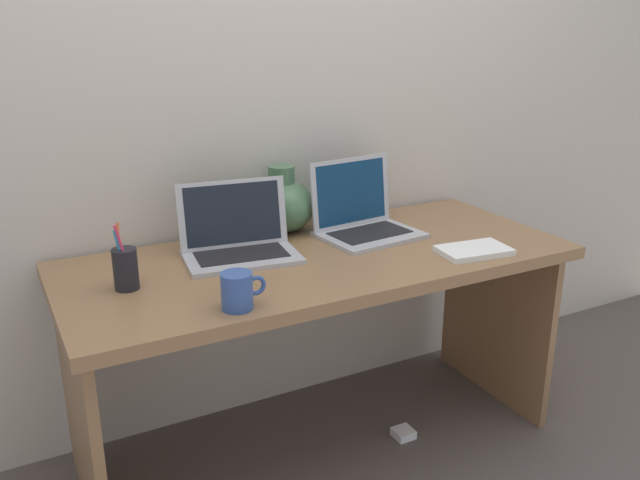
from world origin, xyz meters
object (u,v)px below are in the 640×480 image
object	(u,v)px
coffee_mug	(238,291)
power_brick	(403,433)
notebook_stack	(474,250)
pen_cup	(125,268)
laptop_left	(238,237)
green_vase	(282,204)
laptop_right	(361,215)

from	to	relation	value
coffee_mug	power_brick	world-z (taller)	coffee_mug
notebook_stack	power_brick	distance (m)	0.74
pen_cup	laptop_left	bearing A→B (deg)	17.40
coffee_mug	power_brick	xyz separation A→B (m)	(0.67, 0.16, -0.75)
green_vase	notebook_stack	world-z (taller)	green_vase
notebook_stack	power_brick	world-z (taller)	notebook_stack
coffee_mug	pen_cup	size ratio (longest dim) A/B	0.64
laptop_right	green_vase	distance (m)	0.28
laptop_left	pen_cup	size ratio (longest dim) A/B	1.97
notebook_stack	laptop_left	bearing A→B (deg)	153.07
notebook_stack	coffee_mug	bearing A→B (deg)	-176.93
laptop_right	coffee_mug	size ratio (longest dim) A/B	2.88
notebook_stack	pen_cup	bearing A→B (deg)	167.94
green_vase	notebook_stack	xyz separation A→B (m)	(0.45, -0.51, -0.09)
notebook_stack	coffee_mug	size ratio (longest dim) A/B	1.82
laptop_left	power_brick	world-z (taller)	laptop_left
coffee_mug	notebook_stack	bearing A→B (deg)	3.07
laptop_right	coffee_mug	bearing A→B (deg)	-147.14
coffee_mug	pen_cup	bearing A→B (deg)	130.23
laptop_right	coffee_mug	xyz separation A→B (m)	(-0.61, -0.40, -0.02)
green_vase	pen_cup	xyz separation A→B (m)	(-0.61, -0.28, -0.04)
green_vase	power_brick	xyz separation A→B (m)	(0.29, -0.39, -0.80)
laptop_right	power_brick	size ratio (longest dim) A/B	5.09
coffee_mug	laptop_left	bearing A→B (deg)	68.88
laptop_left	power_brick	xyz separation A→B (m)	(0.52, -0.22, -0.76)
laptop_left	laptop_right	bearing A→B (deg)	0.99
laptop_left	notebook_stack	size ratio (longest dim) A/B	1.68
laptop_right	pen_cup	size ratio (longest dim) A/B	1.85
laptop_left	coffee_mug	xyz separation A→B (m)	(-0.15, -0.39, -0.01)
laptop_left	laptop_right	distance (m)	0.46
green_vase	power_brick	distance (m)	0.93
green_vase	laptop_left	bearing A→B (deg)	-145.00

